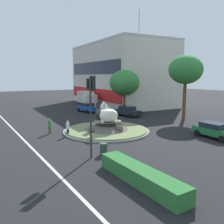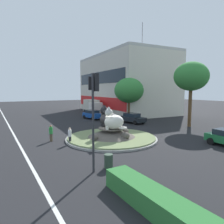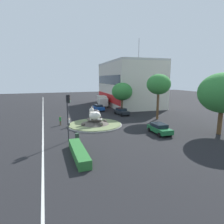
% 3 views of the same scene
% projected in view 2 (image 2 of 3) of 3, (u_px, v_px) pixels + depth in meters
% --- Properties ---
extents(ground_plane, '(160.00, 160.00, 0.00)m').
position_uv_depth(ground_plane, '(111.00, 139.00, 20.78)').
color(ground_plane, black).
extents(lane_centreline, '(112.00, 0.20, 0.01)m').
position_uv_depth(lane_centreline, '(23.00, 152.00, 16.53)').
color(lane_centreline, silver).
rests_on(lane_centreline, ground).
extents(roundabout_island, '(9.21, 9.21, 1.19)m').
position_uv_depth(roundabout_island, '(112.00, 135.00, 20.74)').
color(roundabout_island, gray).
rests_on(roundabout_island, ground).
extents(cat_statue_black, '(1.68, 2.32, 2.31)m').
position_uv_depth(cat_statue_black, '(108.00, 118.00, 21.31)').
color(cat_statue_black, black).
rests_on(cat_statue_black, roundabout_island).
extents(cat_statue_white, '(1.84, 2.24, 2.22)m').
position_uv_depth(cat_statue_white, '(113.00, 121.00, 19.74)').
color(cat_statue_white, silver).
rests_on(cat_statue_white, roundabout_island).
extents(traffic_light_mast, '(0.78, 0.46, 5.95)m').
position_uv_depth(traffic_light_mast, '(94.00, 101.00, 12.09)').
color(traffic_light_mast, '#2D2D33').
rests_on(traffic_light_mast, ground).
extents(shophouse_block, '(24.66, 14.18, 18.09)m').
position_uv_depth(shophouse_block, '(124.00, 84.00, 46.48)').
color(shophouse_block, beige).
rests_on(shophouse_block, ground).
extents(clipped_hedge_strip, '(6.59, 1.20, 0.90)m').
position_uv_depth(clipped_hedge_strip, '(160.00, 205.00, 8.12)').
color(clipped_hedge_strip, '#2D7033').
rests_on(clipped_hedge_strip, ground).
extents(broadleaf_tree_behind_island, '(4.56, 4.56, 8.75)m').
position_uv_depth(broadleaf_tree_behind_island, '(191.00, 77.00, 27.30)').
color(broadleaf_tree_behind_island, brown).
rests_on(broadleaf_tree_behind_island, ground).
extents(third_tree_left, '(4.78, 4.78, 6.95)m').
position_uv_depth(third_tree_left, '(129.00, 90.00, 33.29)').
color(third_tree_left, brown).
rests_on(third_tree_left, ground).
extents(pedestrian_green_shirt, '(0.35, 0.35, 1.62)m').
position_uv_depth(pedestrian_green_shirt, '(51.00, 133.00, 19.80)').
color(pedestrian_green_shirt, brown).
rests_on(pedestrian_green_shirt, ground).
extents(pedestrian_white_shirt, '(0.33, 0.33, 1.55)m').
position_uv_depth(pedestrian_white_shirt, '(70.00, 135.00, 18.79)').
color(pedestrian_white_shirt, black).
rests_on(pedestrian_white_shirt, ground).
extents(sedan_on_far_lane, '(4.29, 2.38, 1.53)m').
position_uv_depth(sedan_on_far_lane, '(93.00, 114.00, 35.14)').
color(sedan_on_far_lane, '#19479E').
rests_on(sedan_on_far_lane, ground).
extents(hatchback_near_shophouse, '(4.24, 2.41, 1.49)m').
position_uv_depth(hatchback_near_shophouse, '(132.00, 118.00, 30.80)').
color(hatchback_near_shophouse, black).
rests_on(hatchback_near_shophouse, ground).
extents(delivery_box_truck, '(6.34, 3.34, 2.95)m').
position_uv_depth(delivery_box_truck, '(92.00, 106.00, 42.02)').
color(delivery_box_truck, silver).
rests_on(delivery_box_truck, ground).
extents(litter_bin, '(0.56, 0.56, 0.90)m').
position_uv_depth(litter_bin, '(109.00, 161.00, 13.07)').
color(litter_bin, '#2D4233').
rests_on(litter_bin, ground).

